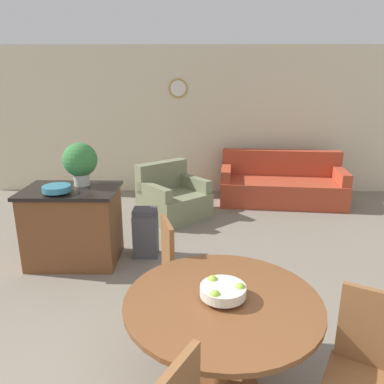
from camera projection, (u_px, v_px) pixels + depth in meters
name	position (u px, v px, depth m)	size (l,w,h in m)	color
wall_back	(199.00, 121.00, 7.01)	(8.00, 0.09, 2.70)	beige
dining_table	(222.00, 321.00, 2.48)	(1.29, 1.29, 0.74)	brown
dining_chair_near_right	(367.00, 367.00, 2.13)	(0.57, 0.57, 0.97)	brown
dining_chair_far_side	(181.00, 266.00, 3.28)	(0.52, 0.52, 0.97)	brown
fruit_bowl	(223.00, 291.00, 2.41)	(0.30, 0.30, 0.12)	silver
kitchen_island	(74.00, 225.00, 4.41)	(1.08, 0.75, 0.91)	brown
teal_bowl	(57.00, 189.00, 4.08)	(0.31, 0.31, 0.09)	teal
potted_plant	(80.00, 161.00, 4.34)	(0.40, 0.40, 0.50)	beige
trash_bin	(146.00, 233.00, 4.59)	(0.29, 0.24, 0.61)	#47474C
couch	(281.00, 185.00, 6.64)	(2.20, 1.14, 0.88)	#B24228
armchair	(172.00, 199.00, 5.92)	(1.23, 1.23, 0.84)	#7A7F5B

